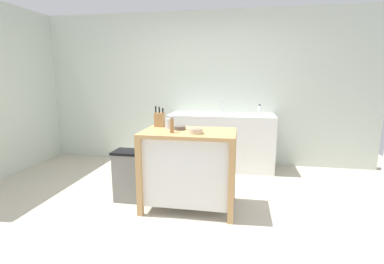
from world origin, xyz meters
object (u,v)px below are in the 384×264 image
Objects in this scene: pepper_grinder at (172,125)px; bottle_hand_soap at (259,110)px; trash_bin at (129,175)px; bowl_stoneware_deep at (180,128)px; kitchen_island at (189,166)px; bowl_ceramic_wide at (196,131)px; knife_block at (159,119)px; sink_faucet at (223,107)px; drinking_cup at (169,124)px.

bottle_hand_soap is at bearing 59.34° from pepper_grinder.
bowl_stoneware_deep is at bearing -1.23° from trash_bin.
kitchen_island is at bearing -28.57° from bowl_stoneware_deep.
bowl_stoneware_deep is at bearing -122.67° from bottle_hand_soap.
bowl_stoneware_deep is at bearing 151.43° from kitchen_island.
bowl_ceramic_wide is 1.08m from trash_bin.
trash_bin is (-0.76, 0.08, -0.19)m from kitchen_island.
knife_block is 1.45× the size of bottle_hand_soap.
trash_bin is (-0.86, 0.21, -0.63)m from bowl_ceramic_wide.
bowl_ceramic_wide is (0.10, -0.13, 0.43)m from kitchen_island.
bowl_ceramic_wide is at bearing -41.81° from bowl_stoneware_deep.
trash_bin is (-0.60, 0.21, -0.68)m from pepper_grinder.
trash_bin is at bearing -122.29° from sink_faucet.
bowl_ceramic_wide is at bearing 1.02° from pepper_grinder.
drinking_cup is at bearing 2.59° from trash_bin.
sink_faucet is at bearing 77.03° from bowl_stoneware_deep.
bottle_hand_soap is (1.02, 1.71, -0.01)m from pepper_grinder.
pepper_grinder is at bearing -67.31° from drinking_cup.
drinking_cup is (-0.14, 0.04, 0.04)m from bowl_stoneware_deep.
kitchen_island is 0.46m from bowl_ceramic_wide.
sink_faucet is at bearing 65.91° from knife_block.
kitchen_island is 9.03× the size of drinking_cup.
bowl_stoneware_deep is at bearing -28.11° from knife_block.
sink_faucet is (0.42, 1.82, 0.02)m from pepper_grinder.
knife_block is at bearing 124.63° from pepper_grinder.
sink_faucet is at bearing 81.41° from kitchen_island.
pepper_grinder is 0.82× the size of sink_faucet.
kitchen_island is at bearing 126.97° from bowl_ceramic_wide.
sink_faucet is at bearing 169.64° from bottle_hand_soap.
trash_bin is at bearing -137.10° from bottle_hand_soap.
bowl_stoneware_deep is 1.16× the size of drinking_cup.
bottle_hand_soap is (1.26, 1.36, -0.02)m from knife_block.
knife_block is at bearing 151.89° from bowl_stoneware_deep.
kitchen_island is at bearing -21.29° from drinking_cup.
bottle_hand_soap is (1.11, 1.48, 0.01)m from drinking_cup.
drinking_cup is at bearing -107.98° from sink_faucet.
kitchen_island is at bearing -28.24° from knife_block.
bowl_stoneware_deep is at bearing 138.19° from bowl_ceramic_wide.
kitchen_island is 1.66× the size of trash_bin.
pepper_grinder is 0.29× the size of trash_bin.
drinking_cup is 1.85m from bottle_hand_soap.
trash_bin is at bearing 160.65° from pepper_grinder.
pepper_grinder is at bearing -140.87° from kitchen_island.
drinking_cup reaches higher than trash_bin.
knife_block is 1.13× the size of sink_faucet.
kitchen_island is at bearing 39.13° from pepper_grinder.
kitchen_island is 1.78m from sink_faucet.
bowl_stoneware_deep is 0.61× the size of sink_faucet.
bowl_ceramic_wide is at bearing -34.58° from knife_block.
kitchen_island is 0.67m from knife_block.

